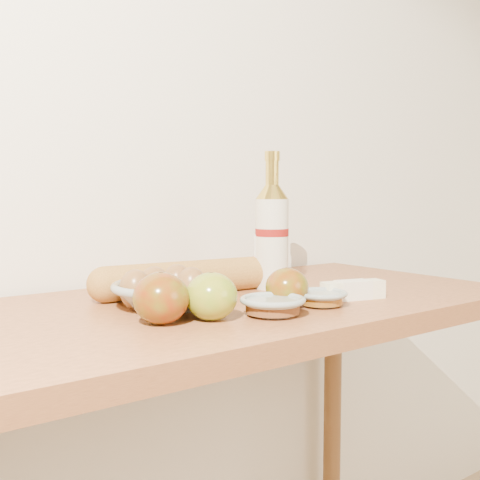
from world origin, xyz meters
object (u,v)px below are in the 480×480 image
at_px(cream_bottle, 270,257).
at_px(egg_bowl, 167,291).
at_px(table, 231,361).
at_px(baguette, 188,278).
at_px(bourbon_bottle, 272,233).

relative_size(cream_bottle, egg_bowl, 0.60).
xyz_separation_m(table, egg_bowl, (-0.14, 0.01, 0.15)).
bearing_deg(egg_bowl, table, -2.86).
bearing_deg(cream_bottle, baguette, -166.63).
bearing_deg(baguette, table, -63.27).
height_order(table, bourbon_bottle, bourbon_bottle).
distance_m(table, egg_bowl, 0.21).
xyz_separation_m(egg_bowl, baguette, (0.10, 0.09, 0.00)).
height_order(bourbon_bottle, baguette, bourbon_bottle).
xyz_separation_m(bourbon_bottle, egg_bowl, (-0.29, -0.05, -0.09)).
bearing_deg(baguette, egg_bowl, -131.63).
height_order(cream_bottle, egg_bowl, cream_bottle).
relative_size(bourbon_bottle, cream_bottle, 2.04).
distance_m(egg_bowl, baguette, 0.14).
height_order(bourbon_bottle, cream_bottle, bourbon_bottle).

